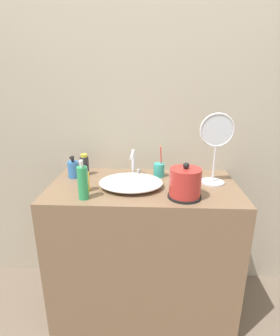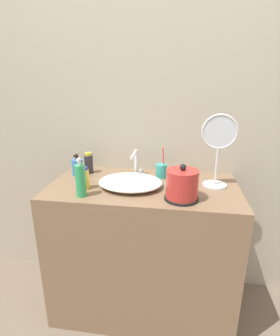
% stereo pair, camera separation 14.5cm
% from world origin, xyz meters
% --- Properties ---
extents(wall_back, '(6.00, 0.04, 2.60)m').
position_xyz_m(wall_back, '(0.00, 0.57, 1.30)').
color(wall_back, '#ADA38E').
rests_on(wall_back, ground_plane).
extents(vanity_counter, '(1.06, 0.55, 0.84)m').
position_xyz_m(vanity_counter, '(0.00, 0.28, 0.42)').
color(vanity_counter, brown).
rests_on(vanity_counter, ground_plane).
extents(sink_basin, '(0.35, 0.28, 0.06)m').
position_xyz_m(sink_basin, '(-0.07, 0.24, 0.87)').
color(sink_basin, white).
rests_on(sink_basin, vanity_counter).
extents(faucet, '(0.06, 0.17, 0.16)m').
position_xyz_m(faucet, '(-0.06, 0.40, 0.93)').
color(faucet, silver).
rests_on(faucet, vanity_counter).
extents(electric_kettle, '(0.17, 0.17, 0.18)m').
position_xyz_m(electric_kettle, '(0.21, 0.12, 0.91)').
color(electric_kettle, black).
rests_on(electric_kettle, vanity_counter).
extents(toothbrush_cup, '(0.07, 0.07, 0.20)m').
position_xyz_m(toothbrush_cup, '(0.09, 0.42, 0.88)').
color(toothbrush_cup, teal).
rests_on(toothbrush_cup, vanity_counter).
extents(lotion_bottle, '(0.07, 0.07, 0.14)m').
position_xyz_m(lotion_bottle, '(-0.43, 0.38, 0.89)').
color(lotion_bottle, '#3370B7').
rests_on(lotion_bottle, vanity_counter).
extents(shampoo_bottle, '(0.05, 0.05, 0.20)m').
position_xyz_m(shampoo_bottle, '(-0.29, 0.08, 0.92)').
color(shampoo_bottle, '#2D9956').
rests_on(shampoo_bottle, vanity_counter).
extents(mouthwash_bottle, '(0.05, 0.05, 0.13)m').
position_xyz_m(mouthwash_bottle, '(-0.37, 0.43, 0.90)').
color(mouthwash_bottle, '#28282D').
rests_on(mouthwash_bottle, vanity_counter).
extents(hand_cream_bottle, '(0.05, 0.05, 0.12)m').
position_xyz_m(hand_cream_bottle, '(-0.31, 0.18, 0.90)').
color(hand_cream_bottle, gold).
rests_on(hand_cream_bottle, vanity_counter).
extents(vanity_mirror, '(0.19, 0.13, 0.40)m').
position_xyz_m(vanity_mirror, '(0.40, 0.33, 1.06)').
color(vanity_mirror, silver).
rests_on(vanity_mirror, vanity_counter).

